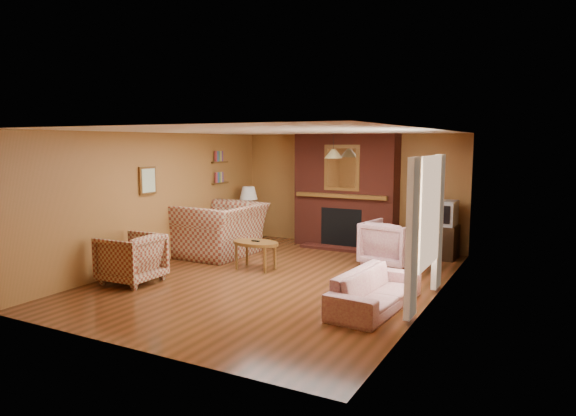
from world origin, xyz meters
The scene contains 20 objects.
floor centered at (0.00, 0.00, 0.00)m, with size 6.50×6.50×0.00m, color #45240E.
ceiling centered at (0.00, 0.00, 2.40)m, with size 6.50×6.50×0.00m, color white.
wall_back centered at (0.00, 3.25, 1.20)m, with size 6.50×6.50×0.00m, color #995C2F.
wall_front centered at (0.00, -3.25, 1.20)m, with size 6.50×6.50×0.00m, color #995C2F.
wall_left centered at (-2.50, 0.00, 1.20)m, with size 6.50×6.50×0.00m, color #995C2F.
wall_right centered at (2.50, 0.00, 1.20)m, with size 6.50×6.50×0.00m, color #995C2F.
fireplace centered at (0.00, 2.98, 1.18)m, with size 2.20×0.82×2.40m.
window_right centered at (2.45, -0.20, 1.13)m, with size 0.10×1.85×2.00m.
bookshelf centered at (-2.44, 1.90, 1.67)m, with size 0.09×0.55×0.71m.
botanical_print centered at (-2.47, -0.30, 1.55)m, with size 0.05×0.40×0.50m.
pendant_light centered at (0.00, 2.30, 2.00)m, with size 0.36×0.36×0.48m.
plaid_loveseat centered at (-1.85, 1.03, 0.51)m, with size 1.58×1.38×1.02m, color maroon.
plaid_armchair centered at (-1.95, -1.28, 0.39)m, with size 0.83×0.86×0.78m, color maroon.
floral_sofa centered at (1.90, -0.70, 0.26)m, with size 1.76×0.69×0.51m, color #BDA792.
floral_armchair centered at (1.38, 1.72, 0.41)m, with size 0.88×0.91×0.82m, color #BDA792.
coffee_table centered at (-0.65, 0.39, 0.43)m, with size 0.87×0.54×0.52m.
side_table centered at (-2.10, 2.45, 0.29)m, with size 0.44×0.44×0.58m, color brown.
table_lamp centered at (-2.10, 2.45, 0.95)m, with size 0.40×0.40×0.66m.
tv_stand centered at (2.05, 2.80, 0.32)m, with size 0.59×0.54×0.65m, color black.
crt_tv centered at (2.05, 2.79, 0.89)m, with size 0.53×0.53×0.48m.
Camera 1 is at (4.01, -7.16, 2.23)m, focal length 32.00 mm.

